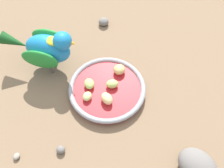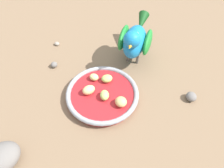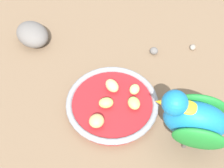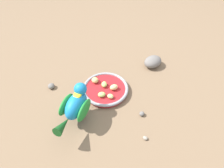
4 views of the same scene
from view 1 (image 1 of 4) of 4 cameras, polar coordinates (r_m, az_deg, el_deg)
name	(u,v)px [view 1 (image 1 of 4)]	position (r m, az deg, el deg)	size (l,w,h in m)	color
ground_plane	(94,90)	(0.83, -3.39, -1.08)	(4.00, 4.00, 0.00)	#7A6047
feeding_bowl	(107,90)	(0.81, -0.91, -1.05)	(0.20, 0.20, 0.02)	#AD1E23
apple_piece_0	(106,99)	(0.78, -1.06, -2.76)	(0.04, 0.03, 0.02)	#E5C67F
apple_piece_1	(112,84)	(0.80, 0.02, 0.01)	(0.03, 0.02, 0.02)	#B2CC66
apple_piece_2	(87,96)	(0.79, -4.54, -2.26)	(0.03, 0.02, 0.02)	#C6D17A
apple_piece_3	(119,70)	(0.83, 1.35, 2.67)	(0.03, 0.03, 0.02)	tan
apple_piece_4	(89,84)	(0.81, -4.19, 0.05)	(0.03, 0.03, 0.02)	#B2CC66
parrot	(46,47)	(0.82, -11.95, 6.56)	(0.16, 0.18, 0.15)	#59544C
rock_large	(198,166)	(0.74, 15.42, -14.28)	(0.09, 0.07, 0.05)	slate
pebble_0	(61,150)	(0.75, -9.37, -11.78)	(0.02, 0.02, 0.02)	slate
pebble_1	(17,156)	(0.77, -17.08, -12.56)	(0.02, 0.01, 0.01)	gray
pebble_2	(104,22)	(0.97, -1.53, 11.34)	(0.03, 0.03, 0.02)	slate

